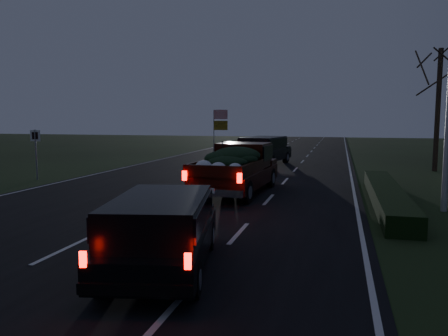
% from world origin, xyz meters
% --- Properties ---
extents(ground, '(120.00, 120.00, 0.00)m').
position_xyz_m(ground, '(0.00, 0.00, 0.00)').
color(ground, black).
rests_on(ground, ground).
extents(road_asphalt, '(14.00, 120.00, 0.02)m').
position_xyz_m(road_asphalt, '(0.00, 0.00, 0.01)').
color(road_asphalt, black).
rests_on(road_asphalt, ground).
extents(hedge_row, '(1.00, 10.00, 0.60)m').
position_xyz_m(hedge_row, '(7.80, 3.00, 0.30)').
color(hedge_row, black).
rests_on(hedge_row, ground).
extents(route_sign, '(0.55, 0.08, 2.50)m').
position_xyz_m(route_sign, '(-8.50, 5.00, 1.66)').
color(route_sign, gray).
rests_on(route_sign, ground).
extents(bare_tree_far, '(3.60, 3.60, 7.00)m').
position_xyz_m(bare_tree_far, '(11.50, 14.00, 5.23)').
color(bare_tree_far, black).
rests_on(bare_tree_far, ground).
extents(pickup_truck, '(2.56, 5.91, 3.04)m').
position_xyz_m(pickup_truck, '(2.09, 3.69, 1.14)').
color(pickup_truck, black).
rests_on(pickup_truck, ground).
extents(lead_suv, '(2.99, 5.51, 1.50)m').
position_xyz_m(lead_suv, '(1.30, 14.81, 1.14)').
color(lead_suv, black).
rests_on(lead_suv, ground).
extents(rear_suv, '(2.63, 4.59, 1.24)m').
position_xyz_m(rear_suv, '(2.76, -5.67, 0.94)').
color(rear_suv, black).
rests_on(rear_suv, ground).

